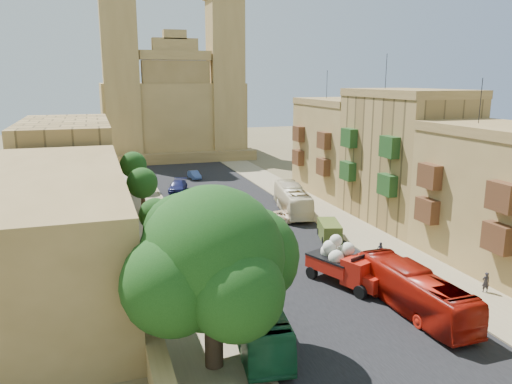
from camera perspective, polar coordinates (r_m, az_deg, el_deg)
ground at (r=28.40m, az=17.51°, el=-19.29°), size 260.00×260.00×0.00m
road_surface at (r=53.47m, az=-1.33°, el=-3.27°), size 14.00×140.00×0.01m
sidewalk_east at (r=56.83m, az=7.89°, el=-2.42°), size 5.00×140.00×0.01m
sidewalk_west at (r=51.67m, az=-11.50°, el=-4.11°), size 5.00×140.00×0.01m
kerb_east at (r=55.80m, az=5.57°, el=-2.59°), size 0.25×140.00×0.12m
kerb_west at (r=51.96m, az=-8.76°, el=-3.84°), size 0.25×140.00×0.12m
townhouse_b at (r=44.04m, az=26.74°, el=-0.58°), size 9.00×14.00×14.90m
townhouse_c at (r=54.41m, az=16.57°, el=3.92°), size 9.00×14.00×17.40m
townhouse_d at (r=66.39m, az=9.69°, el=5.13°), size 9.00×14.00×15.90m
west_wall at (r=41.68m, az=-14.03°, el=-7.09°), size 1.00×40.00×1.80m
west_building_low at (r=38.84m, az=-22.19°, el=-4.03°), size 10.00×28.00×8.40m
west_building_mid at (r=64.06m, az=-20.78°, el=3.16°), size 10.00×22.00×10.00m
church at (r=99.08m, az=-9.61°, el=9.57°), size 28.00×22.50×36.30m
ficus_tree at (r=25.50m, az=-4.84°, el=-8.06°), size 9.73×8.95×9.73m
street_tree_a at (r=33.69m, az=-8.90°, el=-7.74°), size 3.00×3.00×4.60m
street_tree_b at (r=45.04m, az=-11.39°, el=-2.58°), size 2.97×2.97×4.57m
street_tree_c at (r=56.56m, az=-12.88°, el=0.99°), size 3.44×3.44×5.29m
street_tree_d at (r=68.31m, az=-13.85°, el=3.02°), size 3.53×3.53×5.43m
red_truck at (r=37.41m, az=10.14°, el=-8.10°), size 4.37×6.53×3.61m
olive_pickup at (r=47.73m, az=8.39°, el=-4.41°), size 2.75×4.28×1.64m
bus_green_north at (r=30.00m, az=-0.16°, el=-13.65°), size 3.80×10.61×2.89m
bus_red_east at (r=34.36m, az=17.62°, el=-10.74°), size 2.66×10.38×2.88m
bus_cream_east at (r=56.44m, az=4.18°, el=-0.86°), size 4.56×11.10×3.01m
car_blue_a at (r=41.70m, az=0.60°, el=-7.15°), size 1.64×3.52×1.16m
car_white_a at (r=48.46m, az=-0.74°, el=-4.15°), size 2.04×4.28×1.35m
car_cream at (r=53.47m, az=3.12°, el=-2.67°), size 3.12×4.44×1.13m
car_dkblue at (r=67.98m, az=-8.91°, el=0.69°), size 3.52×5.35×1.44m
car_white_b at (r=61.03m, az=-1.91°, el=-0.58°), size 2.09×4.22×1.38m
car_blue_b at (r=76.28m, az=-7.06°, el=1.96°), size 1.61×3.70×1.19m
pedestrian_a at (r=39.41m, az=24.77°, el=-9.34°), size 0.62×0.48×1.49m
pedestrian_c at (r=43.41m, az=14.02°, el=-6.51°), size 0.41×0.88×1.47m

